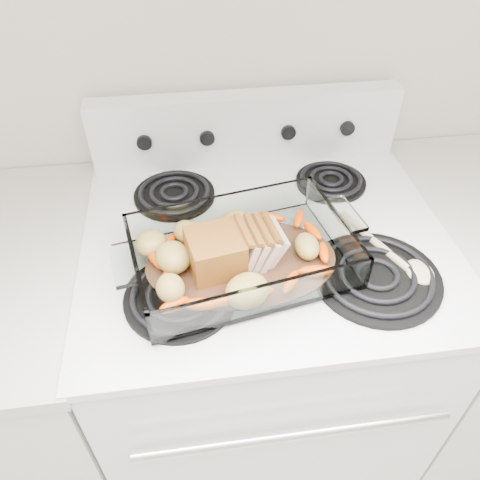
{
  "coord_description": "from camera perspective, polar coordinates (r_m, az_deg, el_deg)",
  "views": [
    {
      "loc": [
        -0.16,
        0.92,
        1.61
      ],
      "look_at": [
        -0.07,
        1.58,
        0.99
      ],
      "focal_mm": 35.0,
      "sensor_mm": 36.0,
      "label": 1
    }
  ],
  "objects": [
    {
      "name": "counter_right",
      "position": [
        1.59,
        27.16,
        -9.78
      ],
      "size": [
        0.58,
        0.68,
        0.93
      ],
      "color": "silver",
      "rests_on": "ground"
    },
    {
      "name": "counter_left",
      "position": [
        1.45,
        -25.63,
        -15.68
      ],
      "size": [
        0.58,
        0.68,
        0.93
      ],
      "color": "silver",
      "rests_on": "ground"
    },
    {
      "name": "wooden_spoon",
      "position": [
        0.99,
        18.79,
        -2.07
      ],
      "size": [
        0.13,
        0.23,
        0.02
      ],
      "rotation": [
        0.0,
        0.0,
        0.42
      ],
      "color": "beige",
      "rests_on": "electric_range"
    },
    {
      "name": "electric_range",
      "position": [
        1.35,
        2.39,
        -13.6
      ],
      "size": [
        0.78,
        0.7,
        1.12
      ],
      "color": "white",
      "rests_on": "ground"
    },
    {
      "name": "pork_roast",
      "position": [
        0.89,
        -1.52,
        -1.07
      ],
      "size": [
        0.19,
        0.1,
        0.08
      ],
      "rotation": [
        0.0,
        0.0,
        -0.21
      ],
      "color": "brown",
      "rests_on": "baking_dish"
    },
    {
      "name": "baking_dish",
      "position": [
        0.91,
        0.17,
        -2.11
      ],
      "size": [
        0.41,
        0.27,
        0.08
      ],
      "rotation": [
        0.0,
        0.0,
        0.18
      ],
      "color": "silver",
      "rests_on": "electric_range"
    },
    {
      "name": "roast_vegetables",
      "position": [
        0.93,
        -0.44,
        0.03
      ],
      "size": [
        0.4,
        0.22,
        0.05
      ],
      "rotation": [
        0.0,
        0.0,
        -0.23
      ],
      "color": "#E24403",
      "rests_on": "baking_dish"
    }
  ]
}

